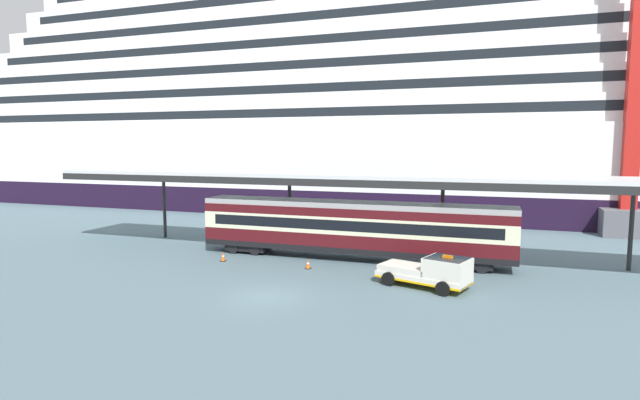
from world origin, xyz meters
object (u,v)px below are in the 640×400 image
at_px(service_truck, 432,271).
at_px(traffic_cone_near, 308,264).
at_px(cruise_ship, 452,107).
at_px(traffic_cone_mid, 223,257).
at_px(train_carriage, 352,227).

height_order(service_truck, traffic_cone_near, service_truck).
bearing_deg(service_truck, cruise_ship, 93.47).
distance_m(service_truck, traffic_cone_mid, 14.70).
height_order(cruise_ship, traffic_cone_near, cruise_ship).
xyz_separation_m(cruise_ship, traffic_cone_near, (-6.03, -33.68, -12.41)).
relative_size(service_truck, traffic_cone_near, 8.90).
height_order(train_carriage, service_truck, train_carriage).
bearing_deg(traffic_cone_mid, cruise_ship, 69.77).
distance_m(cruise_ship, traffic_cone_near, 36.39).
relative_size(train_carriage, service_truck, 3.97).
bearing_deg(traffic_cone_mid, service_truck, -7.73).
height_order(traffic_cone_near, traffic_cone_mid, traffic_cone_mid).
relative_size(cruise_ship, train_carriage, 7.06).
xyz_separation_m(service_truck, traffic_cone_near, (-8.19, 1.93, -0.68)).
relative_size(train_carriage, traffic_cone_mid, 34.76).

